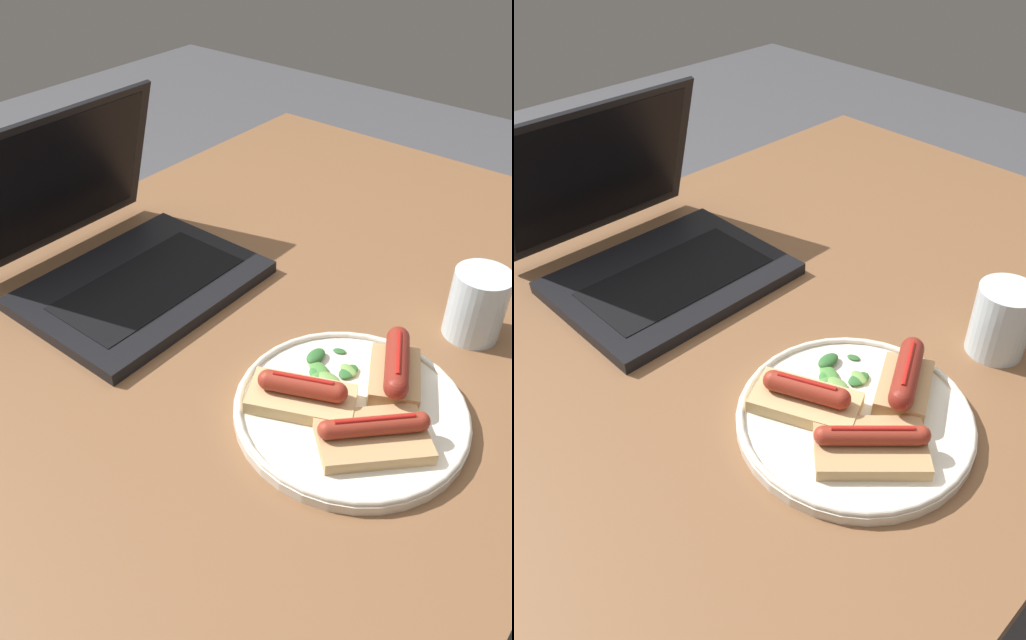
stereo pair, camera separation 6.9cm
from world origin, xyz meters
The scene contains 9 objects.
ground_plane centered at (0.00, 0.00, 0.00)m, with size 6.00×6.00×0.00m, color #4C4C51.
desk centered at (0.00, 0.00, 0.65)m, with size 1.44×0.87×0.71m.
laptop centered at (0.01, 0.21, 0.76)m, with size 0.32×0.31×0.24m.
plate centered at (-0.01, -0.20, 0.72)m, with size 0.27×0.27×0.02m.
sausage_toast_left centered at (-0.04, -0.15, 0.74)m, with size 0.11×0.13×0.04m.
sausage_toast_middle centered at (-0.04, -0.24, 0.74)m, with size 0.14×0.14×0.04m.
sausage_toast_right centered at (0.06, -0.22, 0.75)m, with size 0.11×0.09×0.05m.
salad_pile centered at (0.03, -0.14, 0.73)m, with size 0.07×0.07×0.01m.
drinking_glass centered at (0.22, -0.24, 0.76)m, with size 0.07×0.07×0.09m.
Camera 2 is at (-0.41, -0.48, 1.24)m, focal length 35.00 mm.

